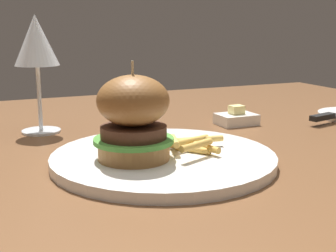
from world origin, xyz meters
name	(u,v)px	position (x,y,z in m)	size (l,w,h in m)	color
dining_table	(138,182)	(0.00, 0.00, 0.66)	(1.45, 0.97, 0.74)	brown
main_plate	(163,158)	(-0.02, -0.15, 0.75)	(0.30, 0.30, 0.01)	white
burger_sandwich	(133,118)	(-0.06, -0.15, 0.81)	(0.10, 0.10, 0.13)	#9E6B38
fries_pile	(189,144)	(0.02, -0.15, 0.76)	(0.11, 0.08, 0.02)	#E0B251
wine_glass	(36,44)	(-0.14, 0.11, 0.89)	(0.07, 0.07, 0.20)	silver
butter_dish	(236,118)	(0.21, 0.03, 0.75)	(0.07, 0.05, 0.04)	white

